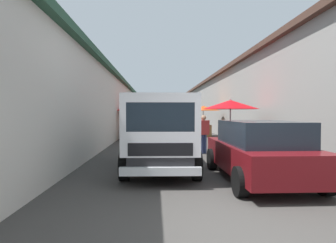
{
  "coord_description": "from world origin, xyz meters",
  "views": [
    {
      "loc": [
        -3.66,
        1.23,
        1.63
      ],
      "look_at": [
        11.75,
        0.51,
        1.18
      ],
      "focal_mm": 29.15,
      "sensor_mm": 36.0,
      "label": 1
    }
  ],
  "objects": [
    {
      "name": "ground",
      "position": [
        13.5,
        0.0,
        0.0
      ],
      "size": [
        90.0,
        90.0,
        0.0
      ],
      "primitive_type": "plane",
      "color": "#3D3A38"
    },
    {
      "name": "building_left_whitewash",
      "position": [
        15.75,
        7.06,
        2.01
      ],
      "size": [
        49.8,
        7.5,
        3.99
      ],
      "color": "beige",
      "rests_on": "ground"
    },
    {
      "name": "building_right_concrete",
      "position": [
        15.75,
        -7.06,
        2.38
      ],
      "size": [
        49.8,
        7.5,
        4.75
      ],
      "color": "gray",
      "rests_on": "ground"
    },
    {
      "name": "fruit_stall_mid_lane",
      "position": [
        13.76,
        2.6,
        1.72
      ],
      "size": [
        2.57,
        2.57,
        2.21
      ],
      "color": "#9E9EA3",
      "rests_on": "ground"
    },
    {
      "name": "fruit_stall_far_right",
      "position": [
        15.36,
        -2.17,
        1.61
      ],
      "size": [
        2.4,
        2.4,
        2.23
      ],
      "color": "#9E9EA3",
      "rests_on": "ground"
    },
    {
      "name": "fruit_stall_far_left",
      "position": [
        19.82,
        2.64,
        1.69
      ],
      "size": [
        2.35,
        2.35,
        2.23
      ],
      "color": "#9E9EA3",
      "rests_on": "ground"
    },
    {
      "name": "fruit_stall_near_left",
      "position": [
        17.39,
        2.33,
        1.88
      ],
      "size": [
        2.5,
        2.5,
        2.4
      ],
      "color": "#9E9EA3",
      "rests_on": "ground"
    },
    {
      "name": "fruit_stall_near_right",
      "position": [
        7.96,
        -2.04,
        1.72
      ],
      "size": [
        2.42,
        2.42,
        2.29
      ],
      "color": "#9E9EA3",
      "rests_on": "ground"
    },
    {
      "name": "hatchback_car",
      "position": [
        2.85,
        -1.28,
        0.74
      ],
      "size": [
        3.91,
        1.92,
        1.45
      ],
      "color": "#600F14",
      "rests_on": "ground"
    },
    {
      "name": "delivery_truck",
      "position": [
        3.61,
        1.09,
        1.04
      ],
      "size": [
        4.96,
        2.07,
        2.08
      ],
      "color": "black",
      "rests_on": "ground"
    },
    {
      "name": "vendor_by_crates",
      "position": [
        14.15,
        1.01,
        0.94
      ],
      "size": [
        0.22,
        0.65,
        1.62
      ],
      "color": "#665B4C",
      "rests_on": "ground"
    },
    {
      "name": "vendor_in_shade",
      "position": [
        7.31,
        -0.72,
        0.9
      ],
      "size": [
        0.4,
        0.55,
        1.56
      ],
      "color": "navy",
      "rests_on": "ground"
    },
    {
      "name": "plastic_stool",
      "position": [
        6.29,
        -1.66,
        0.33
      ],
      "size": [
        0.3,
        0.3,
        0.43
      ],
      "color": "#194CB2",
      "rests_on": "ground"
    }
  ]
}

